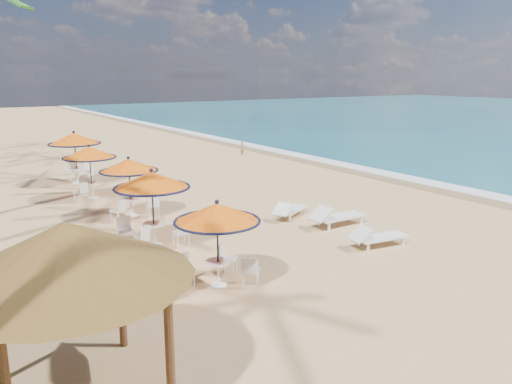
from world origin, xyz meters
TOP-DOWN VIEW (x-y plane):
  - ground at (0.00, 0.00)m, footprint 160.00×160.00m
  - foam_strip at (9.30, 10.00)m, footprint 1.20×140.00m
  - wetsand_band at (8.40, 10.00)m, footprint 1.40×140.00m
  - station_0 at (-5.12, -0.21)m, footprint 2.11×2.11m
  - station_1 at (-5.34, 3.45)m, footprint 2.29×2.29m
  - station_2 at (-4.72, 7.08)m, footprint 2.14×2.14m
  - station_3 at (-5.21, 10.66)m, footprint 2.20×2.25m
  - station_4 at (-4.85, 14.09)m, footprint 2.43×2.45m
  - lounger_near at (0.26, -0.34)m, footprint 1.98×0.88m
  - lounger_mid at (0.68, 1.93)m, footprint 2.13×0.68m
  - lounger_far at (-0.02, 3.61)m, footprint 1.89×1.32m
  - palapa at (-9.16, -2.80)m, footprint 3.86×3.86m
  - person at (6.37, 17.08)m, footprint 0.31×0.40m

SIDE VIEW (x-z plane):
  - ground at x=0.00m, z-range 0.00..0.00m
  - foam_strip at x=9.30m, z-range -0.02..0.02m
  - wetsand_band at x=8.40m, z-range -0.01..0.01m
  - lounger_far at x=-0.02m, z-range -0.02..0.63m
  - lounger_near at x=0.26m, z-range -0.02..0.66m
  - lounger_mid at x=0.68m, z-range -0.02..0.74m
  - person at x=6.37m, z-range 0.00..0.99m
  - station_0 at x=-5.12m, z-range 0.51..2.71m
  - station_2 at x=-4.72m, z-range 0.51..2.74m
  - station_3 at x=-5.21m, z-range 0.53..2.83m
  - station_1 at x=-5.34m, z-range 0.55..2.94m
  - station_4 at x=-4.85m, z-range 0.59..3.12m
  - palapa at x=-9.16m, z-range 1.00..3.94m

